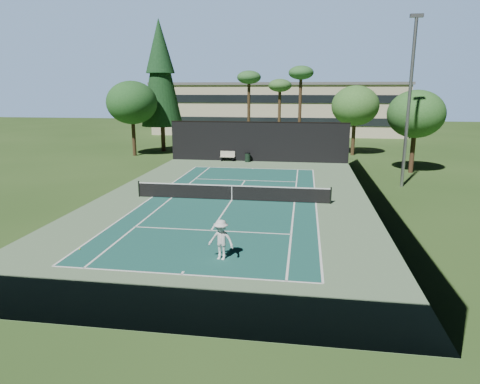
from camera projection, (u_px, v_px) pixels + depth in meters
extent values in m
plane|color=#2A491B|center=(232.00, 200.00, 28.24)|extent=(160.00, 160.00, 0.00)
cube|color=#5D7E58|center=(232.00, 200.00, 28.24)|extent=(18.00, 32.00, 0.01)
cube|color=#19524A|center=(232.00, 200.00, 28.24)|extent=(10.97, 23.77, 0.01)
cube|color=white|center=(181.00, 274.00, 16.80)|extent=(10.97, 0.10, 0.01)
cube|color=white|center=(253.00, 168.00, 39.67)|extent=(10.97, 0.10, 0.01)
cube|color=white|center=(211.00, 230.00, 22.08)|extent=(8.23, 0.10, 0.01)
cube|color=white|center=(245.00, 180.00, 34.39)|extent=(8.23, 0.10, 0.01)
cube|color=white|center=(152.00, 197.00, 29.03)|extent=(0.10, 23.77, 0.01)
cube|color=white|center=(316.00, 203.00, 27.44)|extent=(0.10, 23.77, 0.01)
cube|color=white|center=(172.00, 198.00, 28.83)|extent=(0.10, 23.77, 0.01)
cube|color=white|center=(294.00, 202.00, 27.64)|extent=(0.10, 23.77, 0.01)
cube|color=white|center=(232.00, 200.00, 28.23)|extent=(0.10, 12.80, 0.01)
cube|color=white|center=(182.00, 273.00, 16.95)|extent=(0.10, 0.30, 0.01)
cube|color=white|center=(253.00, 169.00, 39.52)|extent=(0.10, 0.30, 0.01)
cylinder|color=black|center=(139.00, 189.00, 29.04)|extent=(0.10, 0.10, 1.10)
cylinder|color=black|center=(331.00, 196.00, 27.19)|extent=(0.10, 0.10, 1.10)
cube|color=black|center=(232.00, 193.00, 28.12)|extent=(12.80, 0.02, 0.92)
cube|color=white|center=(232.00, 186.00, 28.01)|extent=(12.80, 0.04, 0.07)
cube|color=white|center=(232.00, 193.00, 28.12)|extent=(0.05, 0.03, 0.92)
cube|color=black|center=(258.00, 142.00, 43.17)|extent=(18.00, 0.04, 4.00)
cube|color=black|center=(139.00, 270.00, 12.38)|extent=(18.00, 0.04, 4.00)
cube|color=black|center=(375.00, 174.00, 26.48)|extent=(0.04, 32.00, 4.00)
cube|color=black|center=(101.00, 167.00, 29.08)|extent=(0.04, 32.00, 4.00)
cube|color=black|center=(258.00, 122.00, 42.70)|extent=(18.00, 0.06, 0.06)
imported|color=silver|center=(221.00, 240.00, 18.16)|extent=(1.26, 0.88, 1.77)
sphere|color=#D0EC35|center=(80.00, 249.00, 19.45)|extent=(0.08, 0.08, 0.08)
sphere|color=yellow|center=(225.00, 195.00, 29.50)|extent=(0.07, 0.07, 0.07)
sphere|color=#DBEE36|center=(290.00, 190.00, 30.96)|extent=(0.07, 0.07, 0.07)
sphere|color=#DAF537|center=(191.00, 186.00, 32.38)|extent=(0.07, 0.07, 0.07)
cube|color=#BEB59E|center=(227.00, 157.00, 43.66)|extent=(1.50, 0.45, 0.05)
cube|color=beige|center=(228.00, 154.00, 43.78)|extent=(1.50, 0.06, 0.55)
cube|color=black|center=(222.00, 159.00, 43.80)|extent=(0.06, 0.40, 0.42)
cube|color=black|center=(233.00, 159.00, 43.63)|extent=(0.06, 0.40, 0.42)
cylinder|color=black|center=(248.00, 158.00, 43.20)|extent=(0.52, 0.52, 0.90)
cylinder|color=black|center=(248.00, 153.00, 43.09)|extent=(0.56, 0.56, 0.05)
cylinder|color=#442D1D|center=(163.00, 136.00, 50.72)|extent=(0.50, 0.50, 3.60)
cone|color=#123316|center=(160.00, 73.00, 49.05)|extent=(4.80, 4.80, 12.00)
cone|color=#14371A|center=(159.00, 46.00, 48.36)|extent=(3.30, 3.30, 6.00)
cylinder|color=#402F1B|center=(249.00, 115.00, 50.63)|extent=(0.36, 0.36, 8.55)
ellipsoid|color=#2C5F2A|center=(249.00, 77.00, 49.63)|extent=(2.80, 2.80, 1.54)
cylinder|color=#47341E|center=(279.00, 118.00, 52.15)|extent=(0.36, 0.36, 7.65)
ellipsoid|color=#35632C|center=(280.00, 85.00, 51.26)|extent=(2.80, 2.80, 1.54)
cylinder|color=#432F1C|center=(300.00, 113.00, 48.74)|extent=(0.36, 0.36, 9.00)
ellipsoid|color=#2B612C|center=(301.00, 73.00, 47.70)|extent=(2.80, 2.80, 1.54)
cylinder|color=#45321D|center=(353.00, 139.00, 47.55)|extent=(0.40, 0.40, 3.52)
ellipsoid|color=#346627|center=(355.00, 106.00, 46.70)|extent=(5.12, 5.12, 4.35)
cylinder|color=#48301E|center=(412.00, 154.00, 37.38)|extent=(0.40, 0.40, 3.30)
ellipsoid|color=#295D24|center=(416.00, 114.00, 36.58)|extent=(4.80, 4.80, 4.08)
cylinder|color=#412E1B|center=(134.00, 139.00, 47.14)|extent=(0.40, 0.40, 3.74)
ellipsoid|color=#1F5020|center=(132.00, 103.00, 46.24)|extent=(5.44, 5.44, 4.62)
cube|color=beige|center=(277.00, 109.00, 71.56)|extent=(40.00, 12.00, 8.00)
cube|color=#59595B|center=(278.00, 84.00, 70.61)|extent=(40.50, 12.50, 0.40)
cube|color=black|center=(275.00, 121.00, 66.11)|extent=(38.00, 0.15, 1.20)
cube|color=black|center=(275.00, 99.00, 65.33)|extent=(38.00, 0.15, 1.20)
cylinder|color=#95989D|center=(409.00, 106.00, 30.89)|extent=(0.24, 0.24, 12.00)
cube|color=gray|center=(417.00, 16.00, 29.47)|extent=(0.90, 0.25, 0.25)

